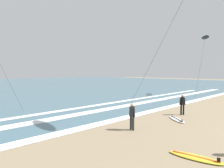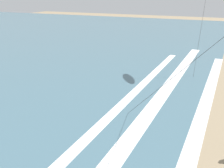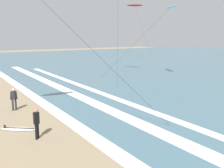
{
  "view_description": "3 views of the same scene",
  "coord_description": "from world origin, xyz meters",
  "px_view_note": "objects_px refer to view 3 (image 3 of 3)",
  "views": [
    {
      "loc": [
        -12.8,
        0.08,
        3.46
      ],
      "look_at": [
        0.86,
        14.28,
        2.19
      ],
      "focal_mm": 31.35,
      "sensor_mm": 36.0,
      "label": 1
    },
    {
      "loc": [
        -11.36,
        8.63,
        7.99
      ],
      "look_at": [
        0.04,
        13.8,
        3.58
      ],
      "focal_mm": 42.59,
      "sensor_mm": 36.0,
      "label": 2
    },
    {
      "loc": [
        14.73,
        3.72,
        5.27
      ],
      "look_at": [
        0.68,
        12.66,
        2.13
      ],
      "focal_mm": 41.83,
      "sensor_mm": 36.0,
      "label": 3
    }
  ],
  "objects_px": {
    "surfer_foreground_main": "(36,121)",
    "kite_cyan_mid_center": "(171,7)",
    "kite_red_high_right": "(135,6)",
    "surfer_background_far": "(14,97)",
    "surfboard_right_spare": "(19,129)"
  },
  "relations": [
    {
      "from": "surfer_foreground_main",
      "to": "kite_cyan_mid_center",
      "type": "distance_m",
      "value": 22.6
    },
    {
      "from": "surfer_foreground_main",
      "to": "kite_red_high_right",
      "type": "bearing_deg",
      "value": 136.0
    },
    {
      "from": "surfer_background_far",
      "to": "kite_cyan_mid_center",
      "type": "height_order",
      "value": "kite_cyan_mid_center"
    },
    {
      "from": "surfboard_right_spare",
      "to": "kite_red_high_right",
      "type": "relative_size",
      "value": 0.17
    },
    {
      "from": "surfboard_right_spare",
      "to": "surfer_background_far",
      "type": "bearing_deg",
      "value": 170.73
    },
    {
      "from": "surfboard_right_spare",
      "to": "surfer_foreground_main",
      "type": "bearing_deg",
      "value": 15.16
    },
    {
      "from": "kite_red_high_right",
      "to": "surfboard_right_spare",
      "type": "bearing_deg",
      "value": -46.29
    },
    {
      "from": "kite_red_high_right",
      "to": "kite_cyan_mid_center",
      "type": "xyz_separation_m",
      "value": [
        20.55,
        -10.47,
        -2.58
      ]
    },
    {
      "from": "surfer_foreground_main",
      "to": "kite_red_high_right",
      "type": "xyz_separation_m",
      "value": [
        -30.42,
        29.38,
        10.07
      ]
    },
    {
      "from": "surfer_background_far",
      "to": "surfer_foreground_main",
      "type": "relative_size",
      "value": 1.0
    },
    {
      "from": "surfer_background_far",
      "to": "kite_red_high_right",
      "type": "xyz_separation_m",
      "value": [
        -24.44,
        29.21,
        10.07
      ]
    },
    {
      "from": "surfer_background_far",
      "to": "kite_red_high_right",
      "type": "distance_m",
      "value": 39.39
    },
    {
      "from": "surfboard_right_spare",
      "to": "kite_red_high_right",
      "type": "bearing_deg",
      "value": 133.71
    },
    {
      "from": "surfer_background_far",
      "to": "kite_red_high_right",
      "type": "bearing_deg",
      "value": 129.92
    },
    {
      "from": "surfboard_right_spare",
      "to": "kite_cyan_mid_center",
      "type": "bearing_deg",
      "value": 112.42
    }
  ]
}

